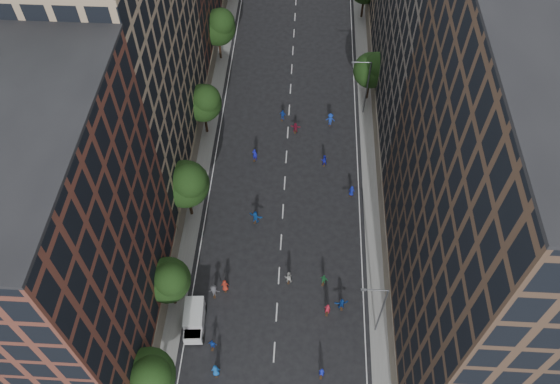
# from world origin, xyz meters

# --- Properties ---
(ground) EXTENTS (240.00, 240.00, 0.00)m
(ground) POSITION_xyz_m (0.00, 40.00, 0.00)
(ground) COLOR black
(ground) RESTS_ON ground
(sidewalk_left) EXTENTS (4.00, 105.00, 0.15)m
(sidewalk_left) POSITION_xyz_m (-12.00, 47.50, 0.07)
(sidewalk_left) COLOR slate
(sidewalk_left) RESTS_ON ground
(sidewalk_right) EXTENTS (4.00, 105.00, 0.15)m
(sidewalk_right) POSITION_xyz_m (12.00, 47.50, 0.07)
(sidewalk_right) COLOR slate
(sidewalk_right) RESTS_ON ground
(bldg_left_a) EXTENTS (14.00, 22.00, 30.00)m
(bldg_left_a) POSITION_xyz_m (-19.00, 11.00, 15.00)
(bldg_left_a) COLOR #5A2D22
(bldg_left_a) RESTS_ON ground
(bldg_left_b) EXTENTS (14.00, 26.00, 34.00)m
(bldg_left_b) POSITION_xyz_m (-19.00, 35.00, 17.00)
(bldg_left_b) COLOR #988064
(bldg_left_b) RESTS_ON ground
(bldg_right_a) EXTENTS (14.00, 30.00, 36.00)m
(bldg_right_a) POSITION_xyz_m (19.00, 15.00, 18.00)
(bldg_right_a) COLOR #443124
(bldg_right_a) RESTS_ON ground
(bldg_right_b) EXTENTS (14.00, 28.00, 33.00)m
(bldg_right_b) POSITION_xyz_m (19.00, 44.00, 16.50)
(bldg_right_b) COLOR #605850
(bldg_right_b) RESTS_ON ground
(tree_left_0) EXTENTS (5.20, 5.20, 8.83)m
(tree_left_0) POSITION_xyz_m (-11.01, 3.85, 5.96)
(tree_left_0) COLOR black
(tree_left_0) RESTS_ON ground
(tree_left_1) EXTENTS (4.80, 4.80, 8.21)m
(tree_left_1) POSITION_xyz_m (-11.02, 13.86, 5.55)
(tree_left_1) COLOR black
(tree_left_1) RESTS_ON ground
(tree_left_2) EXTENTS (5.60, 5.60, 9.45)m
(tree_left_2) POSITION_xyz_m (-10.99, 25.83, 6.36)
(tree_left_2) COLOR black
(tree_left_2) RESTS_ON ground
(tree_left_3) EXTENTS (5.00, 5.00, 8.58)m
(tree_left_3) POSITION_xyz_m (-11.02, 39.85, 5.82)
(tree_left_3) COLOR black
(tree_left_3) RESTS_ON ground
(tree_left_4) EXTENTS (5.40, 5.40, 9.08)m
(tree_left_4) POSITION_xyz_m (-11.00, 55.84, 6.10)
(tree_left_4) COLOR black
(tree_left_4) RESTS_ON ground
(tree_right_a) EXTENTS (5.00, 5.00, 8.39)m
(tree_right_a) POSITION_xyz_m (11.38, 47.85, 5.63)
(tree_right_a) COLOR black
(tree_right_a) RESTS_ON ground
(streetlamp_near) EXTENTS (2.64, 0.22, 9.06)m
(streetlamp_near) POSITION_xyz_m (10.37, 12.00, 5.17)
(streetlamp_near) COLOR #595B60
(streetlamp_near) RESTS_ON ground
(streetlamp_far) EXTENTS (2.64, 0.22, 9.06)m
(streetlamp_far) POSITION_xyz_m (10.37, 45.00, 5.17)
(streetlamp_far) COLOR #595B60
(streetlamp_far) RESTS_ON ground
(cargo_van) EXTENTS (2.43, 4.67, 2.42)m
(cargo_van) POSITION_xyz_m (-8.60, 11.58, 1.27)
(cargo_van) COLOR silver
(cargo_van) RESTS_ON ground
(skater_0) EXTENTS (0.99, 0.72, 1.86)m
(skater_0) POSITION_xyz_m (-5.71, 6.43, 0.93)
(skater_0) COLOR #134EA1
(skater_0) RESTS_ON ground
(skater_1) EXTENTS (0.66, 0.49, 1.66)m
(skater_1) POSITION_xyz_m (4.89, 6.84, 0.83)
(skater_1) COLOR #1521AF
(skater_1) RESTS_ON ground
(skater_4) EXTENTS (1.00, 0.55, 1.61)m
(skater_4) POSITION_xyz_m (-6.39, 9.16, 0.81)
(skater_4) COLOR #143BA3
(skater_4) RESTS_ON ground
(skater_5) EXTENTS (1.63, 0.79, 1.68)m
(skater_5) POSITION_xyz_m (7.00, 14.45, 0.84)
(skater_5) COLOR navy
(skater_5) RESTS_ON ground
(skater_6) EXTENTS (0.94, 0.67, 1.79)m
(skater_6) POSITION_xyz_m (-5.87, 15.94, 0.90)
(skater_6) COLOR maroon
(skater_6) RESTS_ON ground
(skater_7) EXTENTS (0.73, 0.53, 1.86)m
(skater_7) POSITION_xyz_m (5.46, 13.69, 0.93)
(skater_7) COLOR #A81C2C
(skater_7) RESTS_ON ground
(skater_8) EXTENTS (0.89, 0.70, 1.81)m
(skater_8) POSITION_xyz_m (1.10, 17.36, 0.91)
(skater_8) COLOR #B4B5B0
(skater_8) RESTS_ON ground
(skater_9) EXTENTS (1.27, 0.75, 1.94)m
(skater_9) POSITION_xyz_m (-6.98, 15.17, 0.97)
(skater_9) COLOR #434349
(skater_9) RESTS_ON ground
(skater_10) EXTENTS (1.03, 0.71, 1.62)m
(skater_10) POSITION_xyz_m (5.07, 17.31, 0.81)
(skater_10) COLOR #206C37
(skater_10) RESTS_ON ground
(skater_11) EXTENTS (1.80, 1.13, 1.85)m
(skater_11) POSITION_xyz_m (-3.24, 25.32, 0.93)
(skater_11) COLOR #1450A8
(skater_11) RESTS_ON ground
(skater_12) EXTENTS (0.88, 0.70, 1.58)m
(skater_12) POSITION_xyz_m (8.50, 30.04, 0.79)
(skater_12) COLOR #121F97
(skater_12) RESTS_ON ground
(skater_13) EXTENTS (0.83, 0.68, 1.94)m
(skater_13) POSITION_xyz_m (-4.15, 35.27, 0.97)
(skater_13) COLOR #1518AB
(skater_13) RESTS_ON ground
(skater_14) EXTENTS (0.86, 0.70, 1.64)m
(skater_14) POSITION_xyz_m (4.99, 34.95, 0.82)
(skater_14) COLOR #1418A5
(skater_14) RESTS_ON ground
(skater_15) EXTENTS (1.29, 0.80, 1.93)m
(skater_15) POSITION_xyz_m (5.84, 42.37, 0.96)
(skater_15) COLOR #163BB6
(skater_15) RESTS_ON ground
(skater_16) EXTENTS (1.06, 0.72, 1.67)m
(skater_16) POSITION_xyz_m (-0.83, 43.03, 0.84)
(skater_16) COLOR #1744BB
(skater_16) RESTS_ON ground
(skater_17) EXTENTS (1.48, 0.62, 1.56)m
(skater_17) POSITION_xyz_m (1.04, 40.71, 0.78)
(skater_17) COLOR maroon
(skater_17) RESTS_ON ground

